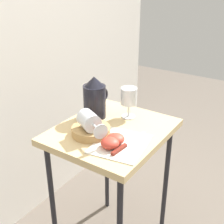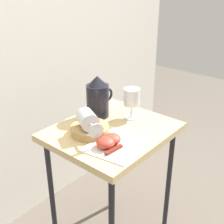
{
  "view_description": "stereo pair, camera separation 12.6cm",
  "coord_description": "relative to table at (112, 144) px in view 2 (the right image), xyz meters",
  "views": [
    {
      "loc": [
        -0.95,
        -0.63,
        1.31
      ],
      "look_at": [
        0.0,
        0.0,
        0.77
      ],
      "focal_mm": 47.79,
      "sensor_mm": 36.0,
      "label": 1
    },
    {
      "loc": [
        -0.87,
        -0.73,
        1.31
      ],
      "look_at": [
        0.0,
        0.0,
        0.77
      ],
      "focal_mm": 47.79,
      "sensor_mm": 36.0,
      "label": 2
    }
  ],
  "objects": [
    {
      "name": "curtain_drape",
      "position": [
        0.0,
        0.55,
        0.53
      ],
      "size": [
        2.4,
        0.03,
        2.29
      ],
      "primitive_type": "cube",
      "color": "silver",
      "rests_on": "ground_plane"
    },
    {
      "name": "table",
      "position": [
        0.0,
        0.0,
        0.0
      ],
      "size": [
        0.52,
        0.45,
        0.69
      ],
      "color": "tan",
      "rests_on": "ground_plane"
    },
    {
      "name": "linen_napkin",
      "position": [
        -0.09,
        -0.1,
        0.08
      ],
      "size": [
        0.26,
        0.23,
        0.0
      ],
      "primitive_type": "cube",
      "rotation": [
        0.0,
        0.0,
        0.17
      ],
      "color": "silver",
      "rests_on": "table"
    },
    {
      "name": "basket_tray",
      "position": [
        -0.09,
        0.04,
        0.09
      ],
      "size": [
        0.16,
        0.16,
        0.03
      ],
      "primitive_type": "cylinder",
      "color": "tan",
      "rests_on": "table"
    },
    {
      "name": "pitcher",
      "position": [
        0.06,
        0.13,
        0.16
      ],
      "size": [
        0.16,
        0.1,
        0.2
      ],
      "color": "black",
      "rests_on": "table"
    },
    {
      "name": "wine_glass_upright",
      "position": [
        0.14,
        0.0,
        0.17
      ],
      "size": [
        0.07,
        0.07,
        0.14
      ],
      "color": "silver",
      "rests_on": "table"
    },
    {
      "name": "wine_glass_tipped_near",
      "position": [
        -0.11,
        0.04,
        0.15
      ],
      "size": [
        0.13,
        0.16,
        0.08
      ],
      "color": "silver",
      "rests_on": "basket_tray"
    },
    {
      "name": "apple_half_left",
      "position": [
        -0.14,
        -0.08,
        0.1
      ],
      "size": [
        0.07,
        0.07,
        0.04
      ],
      "primitive_type": "ellipsoid",
      "color": "#CC3D2D",
      "rests_on": "linen_napkin"
    },
    {
      "name": "apple_half_right",
      "position": [
        -0.1,
        -0.08,
        0.1
      ],
      "size": [
        0.07,
        0.07,
        0.04
      ],
      "primitive_type": "ellipsoid",
      "color": "#CC3D2D",
      "rests_on": "linen_napkin"
    },
    {
      "name": "knife",
      "position": [
        -0.1,
        -0.13,
        0.09
      ],
      "size": [
        0.22,
        0.03,
        0.01
      ],
      "color": "silver",
      "rests_on": "linen_napkin"
    }
  ]
}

